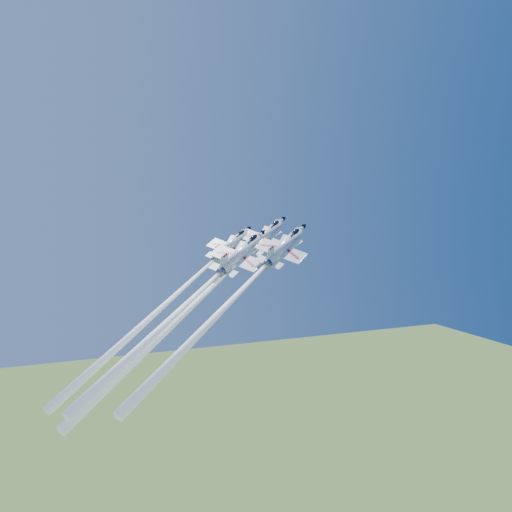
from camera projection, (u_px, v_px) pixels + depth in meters
name	position (u px, v px, depth m)	size (l,w,h in m)	color
jet_lead	(202.00, 296.00, 102.76)	(36.76, 32.26, 42.95)	white
jet_left	(173.00, 297.00, 103.13)	(32.30, 28.24, 37.22)	white
jet_right	(235.00, 297.00, 97.20)	(32.44, 27.82, 34.82)	white
jet_slot	(189.00, 301.00, 97.06)	(31.71, 26.97, 33.58)	white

